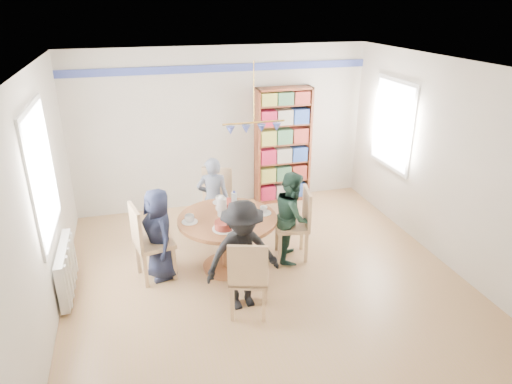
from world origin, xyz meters
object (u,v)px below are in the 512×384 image
object	(u,v)px
chair_near	(249,276)
person_left	(159,234)
chair_right	(298,221)
chair_far	(216,199)
dining_table	(228,231)
person_right	(292,216)
radiator	(66,269)
person_far	(213,199)
bookshelf	(283,147)
chair_left	(147,239)
person_near	(243,256)

from	to	relation	value
chair_near	person_left	bearing A→B (deg)	128.46
chair_right	chair_far	distance (m)	1.37
dining_table	chair_right	size ratio (longest dim) A/B	1.29
dining_table	chair_far	size ratio (longest dim) A/B	1.25
chair_far	person_right	xyz separation A→B (m)	(0.87, -0.98, 0.06)
chair_far	person_left	bearing A→B (deg)	-133.53
person_left	radiator	bearing A→B (deg)	-102.66
chair_right	person_far	bearing A→B (deg)	141.15
bookshelf	chair_near	bearing A→B (deg)	-114.93
chair_far	person_far	distance (m)	0.19
person_left	chair_left	bearing A→B (deg)	-101.76
chair_far	chair_near	bearing A→B (deg)	-91.13
person_far	bookshelf	size ratio (longest dim) A/B	0.64
person_far	bookshelf	bearing A→B (deg)	-130.68
chair_right	radiator	bearing A→B (deg)	-178.20
chair_near	person_left	size ratio (longest dim) A/B	0.81
radiator	person_far	distance (m)	2.21
chair_far	bookshelf	size ratio (longest dim) A/B	0.51
person_far	chair_far	bearing A→B (deg)	-103.29
radiator	chair_far	size ratio (longest dim) A/B	0.96
dining_table	person_right	size ratio (longest dim) A/B	1.02
chair_right	person_near	bearing A→B (deg)	-138.46
bookshelf	person_near	bearing A→B (deg)	-116.80
chair_near	person_near	xyz separation A→B (m)	(-0.01, 0.22, 0.13)
chair_far	radiator	bearing A→B (deg)	-152.44
person_right	person_near	size ratio (longest dim) A/B	0.94
dining_table	chair_near	distance (m)	1.08
person_near	bookshelf	xyz separation A→B (m)	(1.43, 2.84, 0.32)
dining_table	person_left	xyz separation A→B (m)	(-0.88, 0.04, 0.06)
radiator	chair_left	xyz separation A→B (m)	(0.98, 0.08, 0.22)
dining_table	person_near	size ratio (longest dim) A/B	0.96
chair_right	person_left	bearing A→B (deg)	179.81
chair_far	person_left	xyz separation A→B (m)	(-0.93, -0.98, 0.04)
chair_near	bookshelf	size ratio (longest dim) A/B	0.49
chair_left	person_right	bearing A→B (deg)	0.25
chair_near	person_far	bearing A→B (deg)	90.93
radiator	chair_right	size ratio (longest dim) A/B	0.99
dining_table	person_far	xyz separation A→B (m)	(-0.03, 0.86, 0.09)
chair_right	chair_near	xyz separation A→B (m)	(-0.99, -1.11, -0.01)
chair_left	person_left	distance (m)	0.16
chair_right	person_left	distance (m)	1.88
chair_near	dining_table	bearing A→B (deg)	90.09
chair_right	dining_table	bearing A→B (deg)	-178.12
radiator	dining_table	bearing A→B (deg)	1.77
radiator	person_left	distance (m)	1.17
chair_far	person_far	size ratio (longest dim) A/B	0.80
person_right	bookshelf	world-z (taller)	bookshelf
chair_far	person_left	size ratio (longest dim) A/B	0.85
radiator	chair_far	bearing A→B (deg)	27.56
chair_left	chair_right	bearing A→B (deg)	0.29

